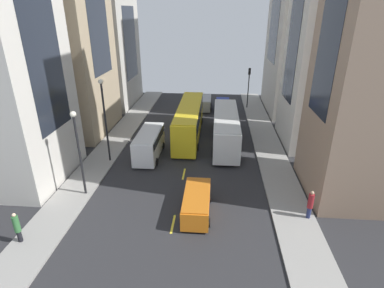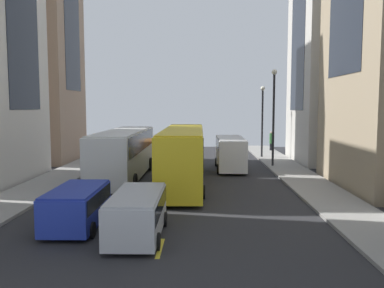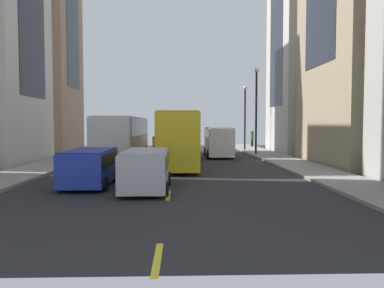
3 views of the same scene
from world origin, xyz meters
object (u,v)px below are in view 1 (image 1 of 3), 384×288
Objects in this scene: streetcar_yellow at (189,118)px; car_orange_0 at (197,202)px; car_blue_2 at (223,105)px; car_silver_1 at (205,102)px; pedestrian_crossing_near at (310,204)px; traffic_light_near_corner at (249,81)px; city_bus_white at (226,126)px; delivery_van_white at (149,142)px; pedestrian_crossing_mid at (17,227)px.

car_orange_0 is at bearing 97.15° from streetcar_yellow.
streetcar_yellow is 3.26× the size of car_blue_2.
pedestrian_crossing_near reaches higher than car_silver_1.
car_orange_0 is at bearing 77.64° from traffic_light_near_corner.
city_bus_white is 2.97× the size of car_blue_2.
city_bus_white is 0.91× the size of streetcar_yellow.
traffic_light_near_corner reaches higher than delivery_van_white.
city_bus_white reaches higher than car_silver_1.
car_silver_1 is 2.16× the size of pedestrian_crossing_mid.
pedestrian_crossing_mid is at bearing 65.47° from car_blue_2.
pedestrian_crossing_near is (-13.13, 9.07, -0.24)m from delivery_van_white.
streetcar_yellow reaches higher than city_bus_white.
city_bus_white is at bearing -152.07° from delivery_van_white.
city_bus_white is 13.22m from car_orange_0.
pedestrian_crossing_near is (-5.54, 13.10, -0.73)m from city_bus_white.
pedestrian_crossing_near is 1.02× the size of pedestrian_crossing_mid.
pedestrian_crossing_mid is 0.36× the size of traffic_light_near_corner.
traffic_light_near_corner is at bearing -150.96° from car_blue_2.
city_bus_white reaches higher than car_blue_2.
car_orange_0 is at bearing 80.04° from city_bus_white.
pedestrian_crossing_near reaches higher than pedestrian_crossing_mid.
traffic_light_near_corner reaches higher than city_bus_white.
city_bus_white is 2.67× the size of car_silver_1.
streetcar_yellow is 6.82m from delivery_van_white.
delivery_van_white is at bearing 64.09° from car_blue_2.
car_blue_2 is 31.09m from pedestrian_crossing_mid.
pedestrian_crossing_near is at bearing -50.45° from pedestrian_crossing_mid.
city_bus_white is 13.92m from traffic_light_near_corner.
pedestrian_crossing_mid is (5.47, 12.98, -0.27)m from delivery_van_white.
car_blue_2 is (0.16, -11.28, -1.02)m from city_bus_white.
car_silver_1 is at bearing 8.46° from pedestrian_crossing_mid.
car_orange_0 is at bearing 91.22° from car_silver_1.
car_orange_0 is 25.37m from car_silver_1.
delivery_van_white reaches higher than car_blue_2.
city_bus_white is 21.46m from pedestrian_crossing_mid.
car_orange_0 is 1.17× the size of car_blue_2.
delivery_van_white is at bearing 27.93° from city_bus_white.
car_silver_1 is 0.78× the size of traffic_light_near_corner.
city_bus_white is at bearing 156.21° from streetcar_yellow.
delivery_van_white is at bearing 73.77° from car_silver_1.
car_blue_2 is (-2.66, 1.10, -0.03)m from car_silver_1.
city_bus_white is 12.74m from car_silver_1.
car_silver_1 is (2.82, -12.38, -0.99)m from city_bus_white.
city_bus_white is 11.33m from car_blue_2.
car_orange_0 is 0.82× the size of traffic_light_near_corner.
traffic_light_near_corner is at bearing -122.58° from delivery_van_white.
car_blue_2 is at bearing -89.20° from city_bus_white.
streetcar_yellow is 6.18× the size of pedestrian_crossing_near.
pedestrian_crossing_mid is (13.07, 17.00, -0.76)m from city_bus_white.
streetcar_yellow is 17.80m from pedestrian_crossing_near.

